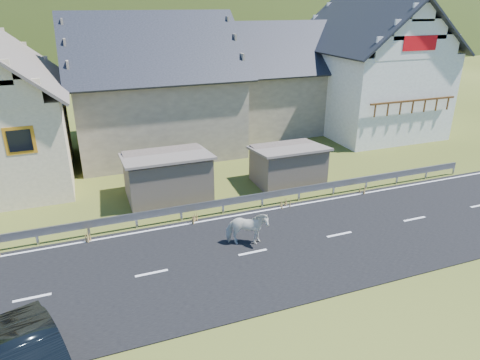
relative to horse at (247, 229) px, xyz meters
name	(u,v)px	position (x,y,z in m)	size (l,w,h in m)	color
ground	(253,253)	(-0.01, -0.65, -0.76)	(160.00, 160.00, 0.00)	#373F12
road	(253,253)	(-0.01, -0.65, -0.74)	(60.00, 7.00, 0.04)	black
lane_markings	(253,252)	(-0.01, -0.65, -0.72)	(60.00, 6.60, 0.01)	silver
guardrail	(223,203)	(-0.01, 3.03, -0.20)	(28.10, 0.09, 0.75)	#93969B
shed_left	(167,176)	(-2.01, 5.85, 0.34)	(4.30, 3.30, 2.40)	#6A5B50
shed_right	(288,165)	(4.49, 5.35, 0.24)	(3.80, 2.90, 2.20)	#6A5B50
house_stone_a	(152,78)	(-1.01, 14.35, 3.87)	(10.80, 9.80, 8.90)	gray
house_stone_b	(278,72)	(8.99, 16.35, 3.48)	(9.80, 8.80, 8.10)	gray
house_white	(368,62)	(14.99, 13.34, 4.30)	(8.80, 10.80, 9.70)	white
mountain	(103,76)	(4.99, 179.35, -20.76)	(440.00, 280.00, 260.00)	#253E11
horse	(247,229)	(0.00, 0.00, 0.00)	(1.71, 0.78, 1.44)	silver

